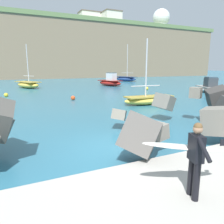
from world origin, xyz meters
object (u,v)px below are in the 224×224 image
at_px(boat_mid_right, 126,79).
at_px(boat_mid_left, 149,99).
at_px(boat_near_left, 110,82).
at_px(boat_mid_centre, 209,88).
at_px(mooring_buoy_outer, 147,88).
at_px(station_building_central, 111,19).
at_px(boat_near_right, 28,84).
at_px(station_building_west, 90,19).
at_px(mooring_buoy_middle, 6,95).
at_px(surfer_with_board, 192,153).
at_px(mooring_buoy_inner, 73,98).
at_px(radar_dome, 161,20).

bearing_deg(boat_mid_right, boat_mid_left, -115.09).
bearing_deg(boat_near_left, boat_mid_centre, -63.21).
bearing_deg(mooring_buoy_outer, station_building_central, 71.20).
distance_m(boat_near_right, station_building_west, 53.76).
relative_size(boat_mid_right, mooring_buoy_middle, 19.21).
distance_m(surfer_with_board, mooring_buoy_inner, 17.52).
bearing_deg(boat_mid_left, mooring_buoy_inner, 135.72).
bearing_deg(mooring_buoy_middle, station_building_west, 61.65).
bearing_deg(mooring_buoy_middle, mooring_buoy_inner, -42.02).
bearing_deg(radar_dome, mooring_buoy_inner, -133.04).
relative_size(surfer_with_board, mooring_buoy_inner, 4.78).
bearing_deg(boat_mid_left, station_building_central, 68.36).
relative_size(boat_near_right, boat_mid_centre, 1.24).
xyz_separation_m(station_building_west, station_building_central, (6.22, -4.97, -0.19)).
distance_m(boat_mid_left, boat_mid_centre, 13.29).
distance_m(boat_mid_right, mooring_buoy_inner, 31.35).
xyz_separation_m(surfer_with_board, mooring_buoy_middle, (-4.26, 22.89, -1.06)).
bearing_deg(boat_mid_right, boat_near_left, -130.06).
bearing_deg(boat_mid_centre, mooring_buoy_middle, 165.28).
xyz_separation_m(boat_mid_centre, mooring_buoy_middle, (-24.02, 6.31, -0.40)).
relative_size(boat_mid_left, boat_mid_centre, 1.03).
distance_m(boat_mid_centre, mooring_buoy_inner, 17.95).
xyz_separation_m(mooring_buoy_middle, radar_dome, (61.57, 53.90, 23.22)).
height_order(surfer_with_board, boat_mid_left, boat_mid_left).
distance_m(boat_near_right, boat_mid_right, 24.21).
xyz_separation_m(boat_mid_left, mooring_buoy_middle, (-11.50, 10.76, -0.22)).
relative_size(surfer_with_board, boat_near_right, 0.31).
bearing_deg(mooring_buoy_inner, boat_mid_right, 51.76).
xyz_separation_m(surfer_with_board, mooring_buoy_outer, (14.08, 22.51, -1.06)).
relative_size(boat_mid_left, radar_dome, 0.56).
xyz_separation_m(boat_near_left, boat_mid_right, (8.95, 10.64, -0.13)).
bearing_deg(mooring_buoy_outer, boat_mid_right, 69.87).
height_order(boat_mid_left, mooring_buoy_inner, boat_mid_left).
distance_m(surfer_with_board, boat_mid_left, 14.14).
xyz_separation_m(surfer_with_board, station_building_central, (30.57, 70.95, 19.13)).
bearing_deg(mooring_buoy_inner, boat_near_right, 101.20).
bearing_deg(mooring_buoy_inner, mooring_buoy_middle, 137.98).
bearing_deg(boat_mid_right, station_building_central, 72.11).
xyz_separation_m(boat_mid_centre, station_building_west, (4.59, 59.34, 19.98)).
bearing_deg(boat_mid_right, mooring_buoy_middle, -143.12).
distance_m(boat_near_left, station_building_central, 47.83).
relative_size(boat_near_left, boat_mid_right, 0.65).
xyz_separation_m(boat_near_right, radar_dome, (58.59, 43.67, 22.88)).
xyz_separation_m(boat_mid_left, boat_mid_centre, (12.52, 4.45, 0.18)).
bearing_deg(radar_dome, boat_mid_right, -136.05).
relative_size(surfer_with_board, station_building_central, 0.29).
distance_m(surfer_with_board, boat_mid_centre, 25.80).
xyz_separation_m(boat_mid_centre, radar_dome, (37.55, 60.21, 22.82)).
xyz_separation_m(mooring_buoy_inner, mooring_buoy_outer, (12.25, 5.11, 0.00)).
relative_size(boat_near_right, station_building_west, 0.87).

